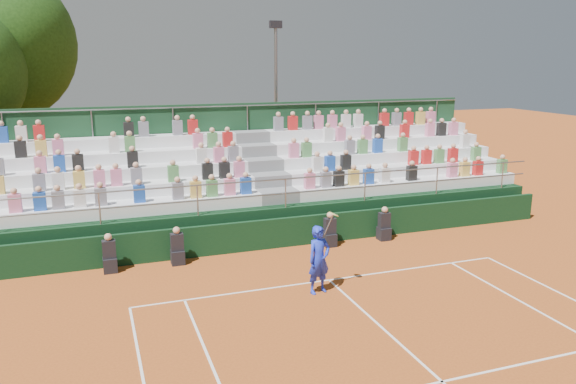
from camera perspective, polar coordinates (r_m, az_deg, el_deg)
name	(u,v)px	position (r m, az deg, el deg)	size (l,w,h in m)	color
ground	(329,280)	(16.20, 4.19, -8.92)	(90.00, 90.00, 0.00)	#AA4F1C
courtside_wall	(291,232)	(18.83, 0.31, -4.05)	(20.00, 0.15, 1.00)	black
line_officials	(258,240)	(18.04, -3.11, -4.93)	(9.51, 0.40, 1.19)	black
grandstand	(262,193)	(21.63, -2.63, -0.15)	(20.00, 5.20, 4.40)	black
tennis_player	(319,260)	(15.06, 3.18, -6.86)	(0.91, 0.59, 2.22)	#1B31D1
floodlight_mast	(276,90)	(28.17, -1.23, 10.30)	(0.60, 0.25, 7.93)	gray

